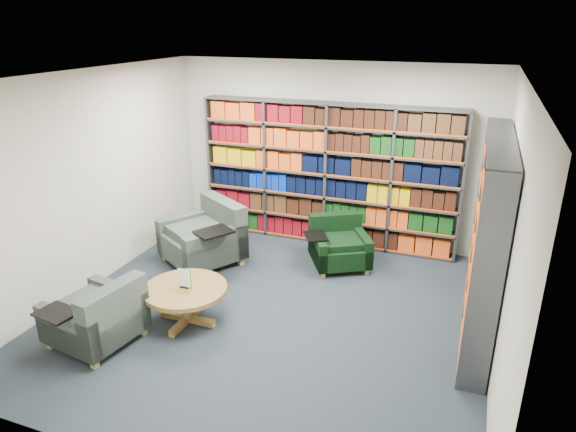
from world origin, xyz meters
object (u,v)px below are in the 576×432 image
(chair_teal_left, at_px, (208,238))
(chair_teal_front, at_px, (100,319))
(coffee_table, at_px, (186,294))
(chair_green_right, at_px, (338,246))

(chair_teal_left, xyz_separation_m, chair_teal_front, (-0.09, -2.26, -0.05))
(chair_teal_front, height_order, coffee_table, chair_teal_front)
(chair_teal_left, height_order, coffee_table, chair_teal_left)
(chair_teal_left, distance_m, chair_green_right, 1.91)
(chair_teal_left, relative_size, coffee_table, 1.39)
(chair_teal_left, relative_size, chair_green_right, 1.29)
(chair_teal_left, bearing_deg, chair_teal_front, -92.33)
(chair_teal_left, distance_m, coffee_table, 1.65)
(chair_teal_front, bearing_deg, coffee_table, 47.17)
(chair_teal_left, bearing_deg, coffee_table, -70.12)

